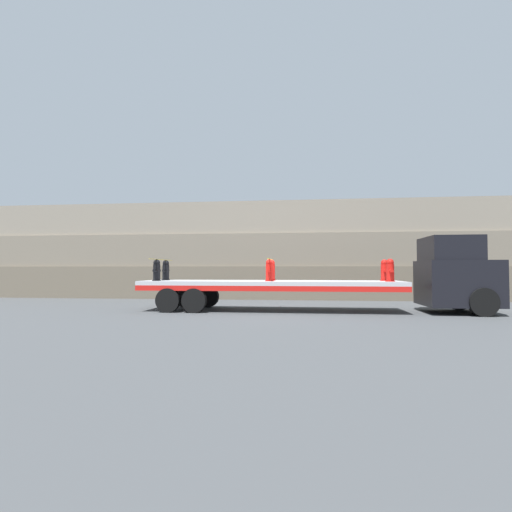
{
  "coord_description": "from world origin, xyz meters",
  "views": [
    {
      "loc": [
        1.29,
        -15.92,
        1.64
      ],
      "look_at": [
        -0.59,
        0.0,
        2.19
      ],
      "focal_mm": 28.0,
      "sensor_mm": 36.0,
      "label": 1
    }
  ],
  "objects_px": {
    "fire_hydrant_red_far_1": "(272,270)",
    "fire_hydrant_red_near_1": "(269,270)",
    "truck_cab": "(458,275)",
    "fire_hydrant_black_near_0": "(157,270)",
    "flatbed_trailer": "(254,286)",
    "fire_hydrant_red_near_2": "(390,270)",
    "fire_hydrant_red_far_2": "(384,270)",
    "fire_hydrant_black_far_0": "(166,270)"
  },
  "relations": [
    {
      "from": "fire_hydrant_red_far_2",
      "to": "fire_hydrant_red_near_1",
      "type": "bearing_deg",
      "value": -166.78
    },
    {
      "from": "fire_hydrant_black_far_0",
      "to": "fire_hydrant_red_near_1",
      "type": "height_order",
      "value": "same"
    },
    {
      "from": "truck_cab",
      "to": "fire_hydrant_black_near_0",
      "type": "distance_m",
      "value": 11.68
    },
    {
      "from": "fire_hydrant_red_near_1",
      "to": "fire_hydrant_red_near_2",
      "type": "xyz_separation_m",
      "value": [
        4.53,
        0.0,
        0.0
      ]
    },
    {
      "from": "fire_hydrant_red_far_2",
      "to": "fire_hydrant_black_near_0",
      "type": "bearing_deg",
      "value": -173.3
    },
    {
      "from": "fire_hydrant_red_far_2",
      "to": "flatbed_trailer",
      "type": "bearing_deg",
      "value": -174.13
    },
    {
      "from": "flatbed_trailer",
      "to": "fire_hydrant_red_near_2",
      "type": "distance_m",
      "value": 5.24
    },
    {
      "from": "truck_cab",
      "to": "fire_hydrant_black_near_0",
      "type": "xyz_separation_m",
      "value": [
        -11.67,
        -0.53,
        0.18
      ]
    },
    {
      "from": "truck_cab",
      "to": "fire_hydrant_black_far_0",
      "type": "xyz_separation_m",
      "value": [
        -11.67,
        0.53,
        0.18
      ]
    },
    {
      "from": "fire_hydrant_black_near_0",
      "to": "truck_cab",
      "type": "bearing_deg",
      "value": 2.61
    },
    {
      "from": "truck_cab",
      "to": "fire_hydrant_black_near_0",
      "type": "bearing_deg",
      "value": -177.39
    },
    {
      "from": "fire_hydrant_black_near_0",
      "to": "fire_hydrant_red_near_1",
      "type": "relative_size",
      "value": 1.0
    },
    {
      "from": "truck_cab",
      "to": "fire_hydrant_red_near_2",
      "type": "bearing_deg",
      "value": -168.48
    },
    {
      "from": "fire_hydrant_black_far_0",
      "to": "fire_hydrant_red_far_2",
      "type": "xyz_separation_m",
      "value": [
        9.06,
        0.0,
        0.0
      ]
    },
    {
      "from": "fire_hydrant_black_near_0",
      "to": "fire_hydrant_red_far_2",
      "type": "bearing_deg",
      "value": 6.7
    },
    {
      "from": "fire_hydrant_red_near_1",
      "to": "fire_hydrant_red_far_1",
      "type": "bearing_deg",
      "value": 90.0
    },
    {
      "from": "fire_hydrant_red_near_1",
      "to": "fire_hydrant_red_near_2",
      "type": "height_order",
      "value": "same"
    },
    {
      "from": "fire_hydrant_red_far_1",
      "to": "fire_hydrant_red_near_1",
      "type": "bearing_deg",
      "value": -90.0
    },
    {
      "from": "fire_hydrant_black_near_0",
      "to": "fire_hydrant_red_near_1",
      "type": "height_order",
      "value": "same"
    },
    {
      "from": "flatbed_trailer",
      "to": "fire_hydrant_red_near_2",
      "type": "height_order",
      "value": "fire_hydrant_red_near_2"
    },
    {
      "from": "fire_hydrant_black_far_0",
      "to": "fire_hydrant_red_far_2",
      "type": "bearing_deg",
      "value": 0.0
    },
    {
      "from": "fire_hydrant_red_far_1",
      "to": "fire_hydrant_black_near_0",
      "type": "bearing_deg",
      "value": -166.78
    },
    {
      "from": "fire_hydrant_black_near_0",
      "to": "fire_hydrant_red_far_2",
      "type": "relative_size",
      "value": 1.0
    },
    {
      "from": "fire_hydrant_red_near_2",
      "to": "fire_hydrant_red_far_2",
      "type": "distance_m",
      "value": 1.06
    },
    {
      "from": "fire_hydrant_red_far_1",
      "to": "fire_hydrant_red_near_2",
      "type": "height_order",
      "value": "same"
    },
    {
      "from": "truck_cab",
      "to": "fire_hydrant_black_near_0",
      "type": "relative_size",
      "value": 3.37
    },
    {
      "from": "fire_hydrant_red_near_1",
      "to": "fire_hydrant_red_far_2",
      "type": "height_order",
      "value": "same"
    },
    {
      "from": "truck_cab",
      "to": "fire_hydrant_red_near_1",
      "type": "bearing_deg",
      "value": -175.74
    },
    {
      "from": "fire_hydrant_red_far_1",
      "to": "flatbed_trailer",
      "type": "bearing_deg",
      "value": -140.66
    },
    {
      "from": "fire_hydrant_black_far_0",
      "to": "fire_hydrant_red_near_2",
      "type": "xyz_separation_m",
      "value": [
        9.06,
        -1.06,
        0.0
      ]
    },
    {
      "from": "flatbed_trailer",
      "to": "fire_hydrant_black_far_0",
      "type": "distance_m",
      "value": 3.97
    },
    {
      "from": "fire_hydrant_black_far_0",
      "to": "fire_hydrant_red_far_1",
      "type": "xyz_separation_m",
      "value": [
        4.53,
        0.0,
        0.0
      ]
    },
    {
      "from": "fire_hydrant_black_near_0",
      "to": "fire_hydrant_red_far_1",
      "type": "distance_m",
      "value": 4.65
    },
    {
      "from": "flatbed_trailer",
      "to": "fire_hydrant_black_near_0",
      "type": "relative_size",
      "value": 12.01
    },
    {
      "from": "truck_cab",
      "to": "fire_hydrant_red_far_2",
      "type": "distance_m",
      "value": 2.67
    },
    {
      "from": "flatbed_trailer",
      "to": "fire_hydrant_black_near_0",
      "type": "height_order",
      "value": "fire_hydrant_black_near_0"
    },
    {
      "from": "fire_hydrant_red_near_1",
      "to": "fire_hydrant_red_far_1",
      "type": "xyz_separation_m",
      "value": [
        0.0,
        1.06,
        0.0
      ]
    },
    {
      "from": "fire_hydrant_red_far_1",
      "to": "truck_cab",
      "type": "bearing_deg",
      "value": -4.26
    },
    {
      "from": "fire_hydrant_black_near_0",
      "to": "fire_hydrant_red_near_2",
      "type": "relative_size",
      "value": 1.0
    },
    {
      "from": "truck_cab",
      "to": "fire_hydrant_black_far_0",
      "type": "bearing_deg",
      "value": 177.39
    },
    {
      "from": "flatbed_trailer",
      "to": "fire_hydrant_black_near_0",
      "type": "distance_m",
      "value": 3.97
    },
    {
      "from": "fire_hydrant_black_near_0",
      "to": "fire_hydrant_red_far_1",
      "type": "bearing_deg",
      "value": 13.22
    }
  ]
}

